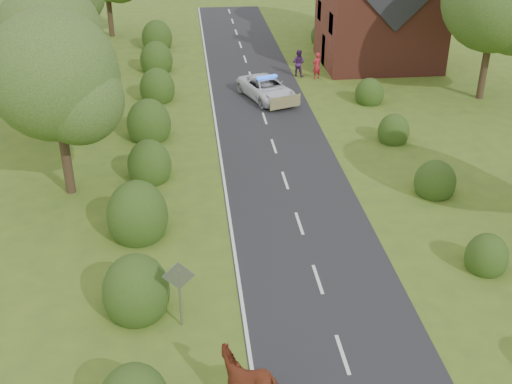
{
  "coord_description": "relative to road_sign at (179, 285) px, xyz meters",
  "views": [
    {
      "loc": [
        -4.39,
        -14.88,
        14.05
      ],
      "look_at": [
        -1.78,
        8.63,
        1.3
      ],
      "focal_mm": 45.0,
      "sensor_mm": 36.0,
      "label": 1
    }
  ],
  "objects": [
    {
      "name": "house",
      "position": [
        14.49,
        28.0,
        2.13
      ],
      "size": [
        8.0,
        7.4,
        9.17
      ],
      "color": "brown",
      "rests_on": "ground"
    },
    {
      "name": "pedestrian_red",
      "position": [
        9.43,
        24.94,
        -0.74
      ],
      "size": [
        0.79,
        0.71,
        1.82
      ],
      "primitive_type": "imported",
      "rotation": [
        0.0,
        0.0,
        3.68
      ],
      "color": "red",
      "rests_on": "ground"
    },
    {
      "name": "road",
      "position": [
        5.0,
        13.0,
        -1.64
      ],
      "size": [
        6.0,
        70.0,
        0.02
      ],
      "primitive_type": "cube",
      "color": "black",
      "rests_on": "ground"
    },
    {
      "name": "pedestrian_purple",
      "position": [
        8.29,
        25.65,
        -0.72
      ],
      "size": [
        1.14,
        1.08,
        1.86
      ],
      "primitive_type": "imported",
      "rotation": [
        0.0,
        0.0,
        2.58
      ],
      "color": "#4A205B",
      "rests_on": "ground"
    },
    {
      "name": "hedgerow_right",
      "position": [
        11.6,
        9.21,
        -1.1
      ],
      "size": [
        2.1,
        45.78,
        2.1
      ],
      "color": "#244814",
      "rests_on": "ground"
    },
    {
      "name": "tree_left_a",
      "position": [
        -4.75,
        9.86,
        3.69
      ],
      "size": [
        5.74,
        5.6,
        8.38
      ],
      "color": "#332316",
      "rests_on": "ground"
    },
    {
      "name": "hedgerow_left",
      "position": [
        -1.51,
        9.69,
        -0.91
      ],
      "size": [
        2.75,
        50.41,
        3.0
      ],
      "color": "#244814",
      "rests_on": "ground"
    },
    {
      "name": "road_sign",
      "position": [
        0.0,
        0.0,
        0.0
      ],
      "size": [
        1.06,
        0.08,
        2.53
      ],
      "color": "gray",
      "rests_on": "ground"
    },
    {
      "name": "ground",
      "position": [
        5.0,
        -2.0,
        -1.65
      ],
      "size": [
        120.0,
        120.0,
        0.0
      ],
      "primitive_type": "plane",
      "color": "#446121"
    },
    {
      "name": "tree_right_b",
      "position": [
        19.29,
        19.84,
        4.28
      ],
      "size": [
        6.56,
        6.4,
        9.4
      ],
      "color": "#332316",
      "rests_on": "ground"
    },
    {
      "name": "road_markings",
      "position": [
        3.4,
        10.93,
        -1.63
      ],
      "size": [
        4.96,
        70.0,
        0.01
      ],
      "color": "white",
      "rests_on": "road"
    },
    {
      "name": "police_van",
      "position": [
        5.54,
        21.29,
        -0.97
      ],
      "size": [
        3.77,
        5.38,
        1.51
      ],
      "rotation": [
        0.0,
        0.0,
        0.34
      ],
      "color": "white",
      "rests_on": "ground"
    },
    {
      "name": "cow",
      "position": [
        1.95,
        -3.56,
        -0.89
      ],
      "size": [
        2.4,
        1.7,
        1.53
      ],
      "primitive_type": "imported",
      "rotation": [
        0.0,
        0.0,
        -1.85
      ],
      "color": "maroon",
      "rests_on": "ground"
    },
    {
      "name": "tree_left_b",
      "position": [
        -6.25,
        17.86,
        3.39
      ],
      "size": [
        5.74,
        5.6,
        8.07
      ],
      "color": "#332316",
      "rests_on": "ground"
    }
  ]
}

